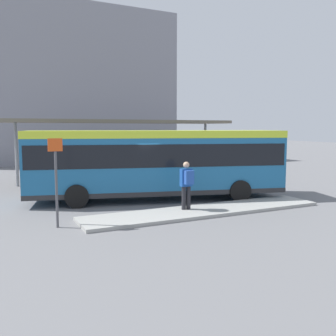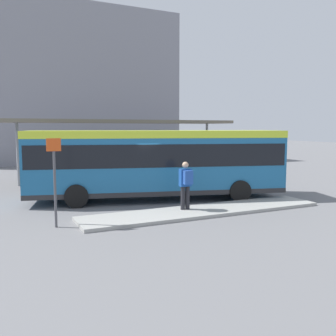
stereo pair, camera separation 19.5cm
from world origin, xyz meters
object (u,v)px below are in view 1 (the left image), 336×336
Objects in this scene: bicycle_red at (250,168)px; potted_planter_near_shelter at (215,170)px; pedestrian_waiting at (187,182)px; bicycle_orange at (259,170)px; potted_planter_far_side at (190,170)px; city_bus at (157,159)px; bicycle_white at (255,169)px; platform_sign at (56,178)px.

potted_planter_near_shelter is (-4.13, -1.90, 0.27)m from bicycle_red.
pedestrian_waiting reaches higher than bicycle_orange.
pedestrian_waiting is at bearing -120.04° from potted_planter_far_side.
city_bus reaches higher than potted_planter_far_side.
platform_sign reaches higher than bicycle_white.
city_bus reaches higher than potted_planter_near_shelter.
pedestrian_waiting reaches higher than bicycle_red.
bicycle_red is at bearing 166.73° from bicycle_orange.
potted_planter_far_side is at bearing 59.96° from city_bus.
bicycle_red is at bearing -7.84° from bicycle_white.
pedestrian_waiting is 12.59m from bicycle_white.
bicycle_red is (9.81, 8.75, -0.78)m from pedestrian_waiting.
bicycle_white reaches higher than bicycle_red.
bicycle_orange is 0.78m from bicycle_white.
bicycle_red is 16.97m from platform_sign.
bicycle_red is at bearing 46.40° from city_bus.
pedestrian_waiting is at bearing -129.66° from potted_planter_near_shelter.
platform_sign is (-10.33, -6.90, 0.94)m from potted_planter_near_shelter.
potted_planter_near_shelter is at bearing 10.34° from potted_planter_far_side.
platform_sign reaches higher than pedestrian_waiting.
bicycle_white is at bearing 29.44° from platform_sign.
platform_sign is (-14.01, -7.35, 1.21)m from bicycle_orange.
potted_planter_near_shelter is 12.45m from platform_sign.
bicycle_orange is (9.26, 4.42, -1.41)m from city_bus.
pedestrian_waiting is 8.92m from potted_planter_near_shelter.
potted_planter_far_side is (-5.90, -1.53, 0.38)m from bicycle_white.
potted_planter_near_shelter is at bearing 50.69° from city_bus.
bicycle_orange is at bearing 161.75° from bicycle_white.
bicycle_white is 1.20× the size of potted_planter_far_side.
platform_sign is at bearing -142.08° from potted_planter_far_side.
platform_sign is (-14.31, -8.07, 1.18)m from bicycle_white.
potted_planter_far_side is at bearing 119.94° from bicycle_red.
potted_planter_near_shelter reaches higher than bicycle_orange.
city_bus is 7.72× the size of potted_planter_far_side.
city_bus is at bearing 31.66° from platform_sign.
bicycle_white is (0.29, 0.72, 0.02)m from bicycle_orange.
bicycle_orange is at bearing -50.22° from pedestrian_waiting.
potted_planter_near_shelter is at bearing -37.83° from pedestrian_waiting.
bicycle_orange is 3.72m from potted_planter_near_shelter.
pedestrian_waiting is 11.91m from bicycle_orange.
bicycle_red is at bearing 31.32° from platform_sign.
bicycle_red is 0.57× the size of platform_sign.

